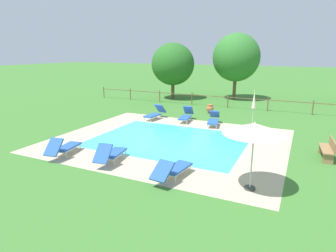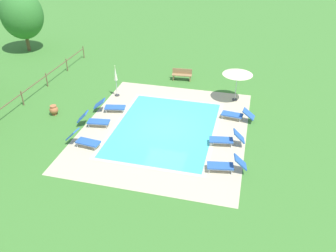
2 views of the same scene
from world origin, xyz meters
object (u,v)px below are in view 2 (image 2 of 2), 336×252
sun_lounger_north_end (226,139)px  sun_lounger_south_near_corner (111,106)px  sun_lounger_north_near_steps (237,114)px  sun_lounger_north_far (94,120)px  wooden_bench_lawn_side (182,74)px  sun_lounger_south_far (84,140)px  sun_lounger_north_mid (226,165)px  tree_west_mid (22,15)px  patio_umbrella_closed_row_west (116,76)px  patio_umbrella_open_foreground (238,72)px  terracotta_urn_near_fence (54,110)px

sun_lounger_north_end → sun_lounger_south_near_corner: size_ratio=0.96×
sun_lounger_north_near_steps → sun_lounger_north_far: (-2.83, 8.24, 0.02)m
sun_lounger_north_end → wooden_bench_lawn_side: sun_lounger_north_end is taller
sun_lounger_north_far → sun_lounger_south_far: size_ratio=1.01×
sun_lounger_north_mid → tree_west_mid: tree_west_mid is taller
sun_lounger_north_far → sun_lounger_south_far: sun_lounger_south_far is taller
patio_umbrella_closed_row_west → sun_lounger_south_far: bearing=-175.6°
sun_lounger_north_end → patio_umbrella_open_foreground: (5.57, -0.01, 1.68)m
sun_lounger_north_mid → sun_lounger_north_end: (2.33, 0.23, 0.00)m
sun_lounger_north_near_steps → patio_umbrella_closed_row_west: (1.35, 8.40, 1.09)m
patio_umbrella_open_foreground → wooden_bench_lawn_side: patio_umbrella_open_foreground is taller
sun_lounger_south_near_corner → terracotta_urn_near_fence: (-1.27, 3.33, -0.02)m
terracotta_urn_near_fence → tree_west_mid: size_ratio=0.12×
sun_lounger_north_mid → tree_west_mid: size_ratio=0.37×
sun_lounger_north_far → sun_lounger_south_far: (-2.10, -0.33, 0.00)m
sun_lounger_north_near_steps → sun_lounger_north_end: 2.95m
sun_lounger_north_near_steps → patio_umbrella_open_foreground: (2.64, 0.33, 1.70)m
sun_lounger_north_near_steps → sun_lounger_north_mid: bearing=178.9°
sun_lounger_north_mid → terracotta_urn_near_fence: bearing=74.5°
sun_lounger_south_near_corner → patio_umbrella_open_foreground: bearing=-65.1°
terracotta_urn_near_fence → tree_west_mid: 13.66m
patio_umbrella_closed_row_west → tree_west_mid: tree_west_mid is taller
sun_lounger_north_end → tree_west_mid: size_ratio=0.37×
sun_lounger_south_near_corner → wooden_bench_lawn_side: (6.00, -3.41, 0.09)m
sun_lounger_north_mid → sun_lounger_south_near_corner: sun_lounger_north_mid is taller
sun_lounger_south_far → tree_west_mid: (13.11, 11.80, 2.89)m
sun_lounger_north_near_steps → sun_lounger_north_far: bearing=108.9°
sun_lounger_south_far → terracotta_urn_near_fence: size_ratio=3.04×
wooden_bench_lawn_side → tree_west_mid: size_ratio=0.28×
sun_lounger_north_near_steps → terracotta_urn_near_fence: size_ratio=3.21×
tree_west_mid → wooden_bench_lawn_side: bearing=-101.5°
sun_lounger_north_mid → tree_west_mid: 23.95m
sun_lounger_north_mid → patio_umbrella_closed_row_west: bearing=51.4°
sun_lounger_north_mid → sun_lounger_south_near_corner: 8.99m
sun_lounger_north_mid → wooden_bench_lawn_side: size_ratio=1.31×
sun_lounger_north_near_steps → tree_west_mid: (8.18, 19.72, 2.91)m
sun_lounger_north_mid → patio_umbrella_closed_row_west: (6.61, 8.29, 1.08)m
terracotta_urn_near_fence → sun_lounger_north_mid: bearing=-105.5°
sun_lounger_north_mid → sun_lounger_north_end: bearing=5.7°
sun_lounger_north_near_steps → sun_lounger_south_far: bearing=121.9°
patio_umbrella_closed_row_west → wooden_bench_lawn_side: 5.46m
sun_lounger_south_far → terracotta_urn_near_fence: bearing=50.7°
sun_lounger_north_end → sun_lounger_north_near_steps: bearing=-6.6°
wooden_bench_lawn_side → terracotta_urn_near_fence: wooden_bench_lawn_side is taller
sun_lounger_north_end → sun_lounger_south_near_corner: (2.03, 7.62, -0.01)m
sun_lounger_north_mid → wooden_bench_lawn_side: (10.36, 4.45, 0.08)m
tree_west_mid → patio_umbrella_open_foreground: bearing=-105.9°
sun_lounger_north_mid → sun_lounger_north_far: sun_lounger_north_far is taller
sun_lounger_north_far → sun_lounger_south_far: 2.13m
sun_lounger_north_end → patio_umbrella_closed_row_west: bearing=62.0°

